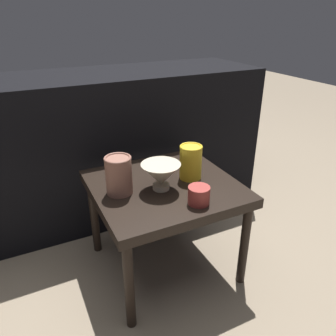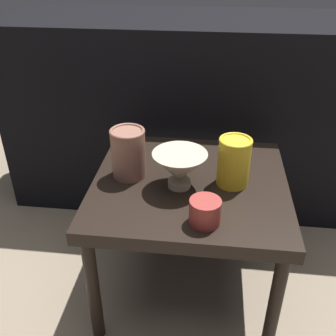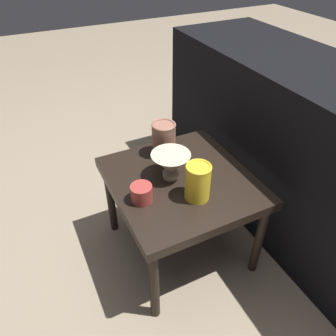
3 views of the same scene
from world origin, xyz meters
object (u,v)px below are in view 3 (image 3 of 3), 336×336
(cup, at_px, (141,193))
(vase_textured_left, at_px, (164,139))
(bowl, at_px, (171,164))
(vase_colorful_right, at_px, (197,182))

(cup, bearing_deg, vase_textured_left, 139.22)
(bowl, relative_size, vase_textured_left, 1.03)
(vase_textured_left, bearing_deg, cup, -40.78)
(vase_textured_left, height_order, vase_colorful_right, vase_textured_left)
(bowl, xyz_separation_m, cup, (0.08, -0.15, -0.03))
(bowl, bearing_deg, vase_textured_left, 164.16)
(vase_textured_left, relative_size, vase_colorful_right, 1.04)
(vase_textured_left, bearing_deg, bowl, -15.84)
(vase_colorful_right, bearing_deg, vase_textured_left, 177.62)
(vase_colorful_right, height_order, cup, vase_colorful_right)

